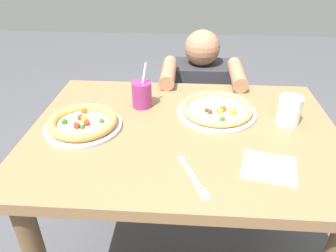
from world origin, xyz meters
TOP-DOWN VIEW (x-y plane):
  - dining_table at (0.00, 0.00)m, footprint 1.12×0.82m
  - pizza_near at (-0.37, -0.02)m, footprint 0.28×0.28m
  - pizza_far at (0.13, 0.13)m, footprint 0.31×0.31m
  - drink_cup_colored at (-0.17, 0.17)m, footprint 0.08×0.08m
  - water_cup_clear at (0.39, 0.07)m, footprint 0.09×0.09m
  - paper_napkin at (0.27, -0.20)m, footprint 0.19×0.18m
  - fork at (0.04, -0.27)m, footprint 0.10×0.19m
  - diner_seated at (0.08, 0.68)m, footprint 0.40×0.52m

SIDE VIEW (x-z plane):
  - diner_seated at x=0.08m, z-range -0.04..0.89m
  - dining_table at x=0.00m, z-range 0.25..1.00m
  - paper_napkin at x=0.27m, z-range 0.75..0.75m
  - fork at x=0.04m, z-range 0.75..0.75m
  - pizza_far at x=0.13m, z-range 0.75..0.79m
  - pizza_near at x=-0.37m, z-range 0.75..0.79m
  - drink_cup_colored at x=-0.17m, z-range 0.71..0.90m
  - water_cup_clear at x=0.39m, z-range 0.75..0.86m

